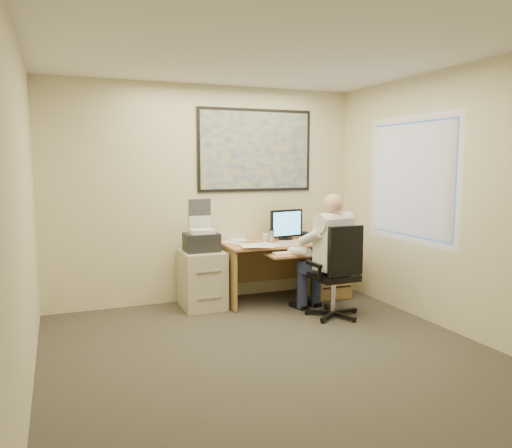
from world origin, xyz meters
name	(u,v)px	position (x,y,z in m)	size (l,w,h in m)	color
room_shell	(282,209)	(0.00, 0.00, 1.35)	(4.00, 4.50, 2.70)	#37342B
desk	(307,263)	(1.24, 1.90, 0.44)	(1.60, 0.97, 1.13)	#BC7D50
world_map	(256,150)	(0.65, 2.23, 1.90)	(1.56, 0.03, 1.06)	#1E4C93
wall_calendar	(200,216)	(-0.10, 2.24, 1.08)	(0.28, 0.01, 0.42)	white
window_blinds	(410,180)	(1.97, 0.80, 1.55)	(0.06, 1.40, 1.30)	beige
filing_cabinet	(202,274)	(-0.18, 1.91, 0.41)	(0.49, 0.59, 0.95)	#BCB397
office_chair	(335,291)	(1.10, 0.95, 0.31)	(0.66, 0.66, 1.07)	black
person	(333,256)	(1.11, 1.03, 0.70)	(0.59, 0.85, 1.39)	silver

